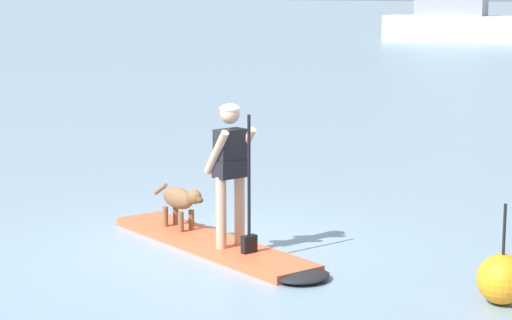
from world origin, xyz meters
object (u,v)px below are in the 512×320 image
paddleboard (222,248)px  dog (180,200)px  moored_boat_port (458,19)px  marker_buoy (502,279)px  person_paddler (231,165)px

paddleboard → dog: (-0.82, 0.30, 0.41)m
dog → moored_boat_port: bearing=106.4°
dog → marker_buoy: 4.20m
paddleboard → moored_boat_port: (-14.03, 45.20, 1.18)m
marker_buoy → person_paddler: bearing=178.7°
dog → marker_buoy: marker_buoy is taller
person_paddler → paddleboard: bearing=159.8°
moored_boat_port → marker_buoy: moored_boat_port is taller
paddleboard → person_paddler: (0.17, -0.06, 1.00)m
person_paddler → marker_buoy: person_paddler is taller
dog → moored_boat_port: (-13.21, 44.90, 0.76)m
person_paddler → moored_boat_port: moored_boat_port is taller
paddleboard → moored_boat_port: size_ratio=0.35×
dog → marker_buoy: size_ratio=1.01×
person_paddler → marker_buoy: size_ratio=1.65×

